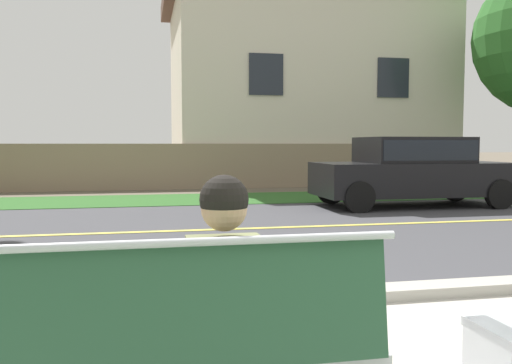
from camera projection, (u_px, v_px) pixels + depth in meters
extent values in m
plane|color=#665B4C|center=(219.00, 217.00, 10.18)|extent=(140.00, 140.00, 0.00)
cube|color=#ADA89E|center=(308.00, 298.00, 4.66)|extent=(44.00, 0.30, 0.11)
cube|color=#424247|center=(232.00, 229.00, 8.72)|extent=(52.00, 8.00, 0.01)
cube|color=#E0CC4C|center=(232.00, 229.00, 8.72)|extent=(48.00, 0.14, 0.01)
cube|color=#2D6026|center=(201.00, 199.00, 13.48)|extent=(48.00, 2.80, 0.02)
cube|color=silver|center=(189.00, 358.00, 2.42)|extent=(1.77, 0.44, 0.05)
cube|color=#285138|center=(192.00, 309.00, 2.21)|extent=(1.70, 0.12, 0.52)
cylinder|color=silver|center=(192.00, 242.00, 2.18)|extent=(1.77, 0.04, 0.04)
cylinder|color=#47382D|center=(201.00, 324.00, 2.62)|extent=(0.15, 0.42, 0.15)
cylinder|color=#47382D|center=(237.00, 322.00, 2.65)|extent=(0.15, 0.42, 0.15)
cylinder|color=#47382D|center=(231.00, 364.00, 2.86)|extent=(0.12, 0.12, 0.43)
cube|color=#6B7047|center=(225.00, 294.00, 2.44)|extent=(0.34, 0.20, 0.52)
cylinder|color=#6B7047|center=(177.00, 291.00, 2.41)|extent=(0.09, 0.09, 0.46)
cylinder|color=#6B7047|center=(270.00, 286.00, 2.50)|extent=(0.09, 0.09, 0.46)
sphere|color=tan|center=(224.00, 208.00, 2.42)|extent=(0.21, 0.21, 0.21)
sphere|color=black|center=(224.00, 199.00, 2.42)|extent=(0.22, 0.22, 0.22)
cube|color=black|center=(412.00, 179.00, 11.93)|extent=(4.30, 1.76, 0.72)
cube|color=black|center=(413.00, 151.00, 11.88)|extent=(2.24, 1.58, 0.60)
cube|color=black|center=(413.00, 150.00, 11.88)|extent=(2.15, 1.62, 0.43)
cylinder|color=black|center=(500.00, 194.00, 11.45)|extent=(0.64, 0.18, 0.64)
cylinder|color=black|center=(455.00, 188.00, 13.09)|extent=(0.64, 0.18, 0.64)
cylinder|color=black|center=(359.00, 197.00, 10.80)|extent=(0.64, 0.18, 0.64)
cylinder|color=black|center=(331.00, 190.00, 12.44)|extent=(0.64, 0.18, 0.64)
cube|color=gray|center=(156.00, 167.00, 16.41)|extent=(13.00, 0.36, 1.40)
cube|color=beige|center=(302.00, 95.00, 20.50)|extent=(9.61, 6.40, 6.51)
cube|color=brown|center=(303.00, 0.00, 20.24)|extent=(10.38, 6.91, 0.60)
cube|color=#232833|center=(266.00, 74.00, 16.88)|extent=(1.10, 0.06, 1.30)
cube|color=#232833|center=(393.00, 78.00, 17.76)|extent=(1.10, 0.06, 1.30)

